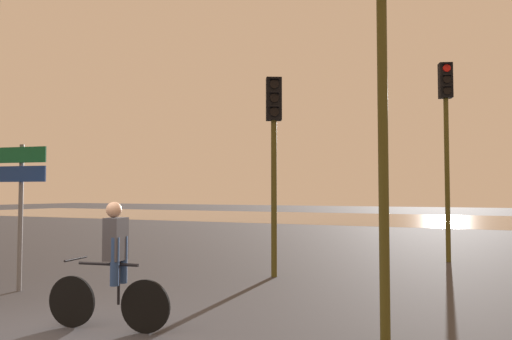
{
  "coord_description": "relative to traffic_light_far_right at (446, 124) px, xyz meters",
  "views": [
    {
      "loc": [
        4.83,
        -4.17,
        1.74
      ],
      "look_at": [
        0.5,
        5.0,
        2.2
      ],
      "focal_mm": 35.0,
      "sensor_mm": 36.0,
      "label": 1
    }
  ],
  "objects": [
    {
      "name": "traffic_light_center",
      "position": [
        -3.09,
        -3.9,
        -0.57
      ],
      "size": [
        0.4,
        0.42,
        4.15
      ],
      "rotation": [
        0.0,
        0.0,
        3.63
      ],
      "color": "#4C4719",
      "rests_on": "ground"
    },
    {
      "name": "direction_sign_post",
      "position": [
        -6.58,
        -7.22,
        -1.68
      ],
      "size": [
        1.09,
        0.21,
        2.6
      ],
      "rotation": [
        0.0,
        0.0,
        3.31
      ],
      "color": "slate",
      "rests_on": "ground"
    },
    {
      "name": "cyclist",
      "position": [
        -3.36,
        -8.47,
        -2.65
      ],
      "size": [
        1.69,
        0.5,
        1.62
      ],
      "rotation": [
        0.0,
        0.0,
        1.75
      ],
      "color": "black",
      "rests_on": "ground"
    },
    {
      "name": "traffic_light_far_right",
      "position": [
        0.0,
        0.0,
        0.0
      ],
      "size": [
        0.38,
        0.4,
        5.05
      ],
      "rotation": [
        0.0,
        0.0,
        3.49
      ],
      "color": "#4C4719",
      "rests_on": "ground"
    },
    {
      "name": "traffic_light_near_right",
      "position": [
        -0.15,
        -7.48,
        0.02
      ],
      "size": [
        0.38,
        0.4,
        5.08
      ],
      "rotation": [
        0.0,
        0.0,
        3.48
      ],
      "color": "#4C4719",
      "rests_on": "ground"
    },
    {
      "name": "water_strip",
      "position": [
        -3.83,
        20.45,
        -3.47
      ],
      "size": [
        80.0,
        16.0,
        0.01
      ],
      "primitive_type": "cube",
      "color": "gray",
      "rests_on": "ground"
    }
  ]
}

